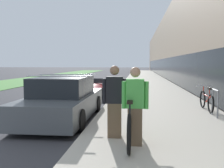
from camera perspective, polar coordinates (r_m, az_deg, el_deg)
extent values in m
cube|color=#BCB5A5|center=(24.59, 7.86, 0.68)|extent=(4.21, 70.00, 0.15)
cube|color=gray|center=(33.53, 19.93, 7.75)|extent=(10.00, 70.00, 7.45)
cube|color=#1E2328|center=(32.66, 11.31, 3.68)|extent=(0.10, 63.00, 2.20)
cube|color=#518E42|center=(30.84, -16.06, 1.24)|extent=(5.38, 70.00, 0.03)
torus|color=black|center=(6.21, 4.52, -7.05)|extent=(0.06, 0.74, 0.74)
torus|color=black|center=(4.58, 3.94, -11.34)|extent=(0.06, 0.74, 0.74)
cylinder|color=black|center=(5.34, 4.29, -6.52)|extent=(0.04, 1.43, 0.04)
cylinder|color=black|center=(5.03, 4.16, -8.45)|extent=(0.04, 0.85, 0.34)
cylinder|color=black|center=(4.78, 4.10, -5.97)|extent=(0.03, 0.03, 0.31)
cube|color=black|center=(4.76, 4.11, -4.15)|extent=(0.11, 0.22, 0.05)
cylinder|color=black|center=(6.01, 4.51, -3.69)|extent=(0.03, 0.03, 0.32)
cylinder|color=silver|center=(5.99, 4.52, -2.16)|extent=(0.52, 0.03, 0.03)
cube|color=brown|center=(5.09, 5.25, -9.62)|extent=(0.29, 0.21, 0.75)
cube|color=#4CB74C|center=(4.97, 5.31, -2.17)|extent=(0.35, 0.21, 0.58)
cylinder|color=#4CB74C|center=(4.98, 2.76, -2.48)|extent=(0.09, 0.09, 0.55)
cylinder|color=#4CB74C|center=(4.98, 7.86, -2.53)|extent=(0.09, 0.09, 0.55)
sphere|color=tan|center=(4.94, 5.35, 2.71)|extent=(0.21, 0.21, 0.21)
cube|color=brown|center=(5.58, 0.58, -8.26)|extent=(0.29, 0.21, 0.76)
cube|color=black|center=(5.47, 0.59, -1.36)|extent=(0.36, 0.21, 0.59)
cylinder|color=black|center=(5.50, -1.74, -1.65)|extent=(0.09, 0.09, 0.55)
cylinder|color=black|center=(5.46, 2.94, -1.70)|extent=(0.09, 0.09, 0.55)
sphere|color=#936B51|center=(5.44, 0.59, 3.13)|extent=(0.21, 0.21, 0.21)
cylinder|color=gray|center=(8.09, 23.04, -4.38)|extent=(0.05, 0.05, 0.82)
cylinder|color=gray|center=(8.61, 21.97, -3.81)|extent=(0.05, 0.05, 0.82)
cylinder|color=gray|center=(8.30, 22.57, -1.29)|extent=(0.05, 0.55, 0.05)
torus|color=black|center=(9.78, 20.01, -3.25)|extent=(0.05, 0.66, 0.66)
torus|color=black|center=(8.78, 21.65, -4.19)|extent=(0.05, 0.66, 0.66)
cylinder|color=red|center=(9.25, 20.82, -2.48)|extent=(0.04, 0.89, 0.04)
cylinder|color=red|center=(9.06, 21.14, -3.23)|extent=(0.04, 0.54, 0.30)
cylinder|color=red|center=(8.92, 21.39, -1.88)|extent=(0.03, 0.03, 0.27)
cube|color=black|center=(8.90, 21.42, -1.01)|extent=(0.11, 0.22, 0.05)
cylinder|color=red|center=(9.66, 20.18, -1.31)|extent=(0.03, 0.03, 0.29)
cylinder|color=silver|center=(9.64, 20.21, -0.47)|extent=(0.52, 0.03, 0.03)
cube|color=#4C5156|center=(8.12, -11.03, -4.70)|extent=(1.80, 4.50, 0.65)
cube|color=#1E2328|center=(8.04, -11.09, -0.42)|extent=(1.55, 2.25, 0.57)
cylinder|color=silver|center=(8.50, -10.15, 2.13)|extent=(1.92, 0.04, 0.04)
cylinder|color=silver|center=(7.55, -12.24, 1.78)|extent=(1.92, 0.04, 0.04)
cylinder|color=black|center=(9.67, -13.41, -4.28)|extent=(0.22, 0.60, 0.60)
cylinder|color=black|center=(9.26, -3.57, -4.56)|extent=(0.22, 0.60, 0.60)
cylinder|color=black|center=(7.23, -20.60, -7.49)|extent=(0.22, 0.60, 0.60)
cylinder|color=black|center=(6.66, -7.49, -8.26)|extent=(0.22, 0.60, 0.60)
ellipsoid|color=maroon|center=(13.62, -4.30, -1.08)|extent=(1.64, 4.31, 0.56)
cube|color=#1E2328|center=(14.11, -3.92, 0.76)|extent=(1.15, 0.04, 0.26)
cylinder|color=black|center=(15.00, -6.32, -1.01)|extent=(0.22, 0.60, 0.60)
cylinder|color=black|center=(14.75, -0.49, -1.08)|extent=(0.22, 0.60, 0.60)
cylinder|color=black|center=(12.59, -8.76, -2.14)|extent=(0.22, 0.60, 0.60)
cylinder|color=black|center=(12.29, -1.82, -2.25)|extent=(0.22, 0.60, 0.60)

